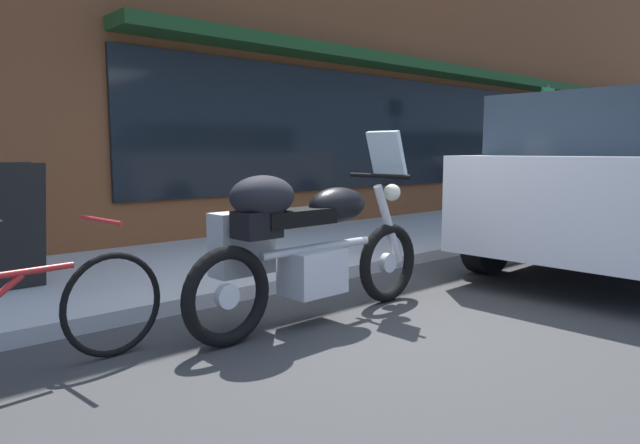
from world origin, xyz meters
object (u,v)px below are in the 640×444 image
Objects in this scene: parked_minivan at (639,180)px; sandwich_board_sign at (5,227)px; touring_motorcycle at (302,241)px; parked_bicycle at (23,317)px; parking_sign_pole at (545,139)px.

sandwich_board_sign is (-5.48, 2.81, -0.30)m from parked_minivan.
parked_bicycle is (-1.79, 0.21, -0.25)m from touring_motorcycle.
parked_minivan is 2.16× the size of parking_sign_pole.
parked_minivan reaches higher than sandwich_board_sign.
touring_motorcycle reaches higher than parked_bicycle.
touring_motorcycle is 2.46m from sandwich_board_sign.
parked_minivan is at bearing -27.15° from sandwich_board_sign.
touring_motorcycle is at bearing -54.06° from sandwich_board_sign.
parking_sign_pole reaches higher than parked_minivan.
parking_sign_pole reaches higher than sandwich_board_sign.
sandwich_board_sign is 0.46× the size of parking_sign_pole.
parked_bicycle is 0.74× the size of parking_sign_pole.
parking_sign_pole is at bearing -2.22° from sandwich_board_sign.
touring_motorcycle is 1.36× the size of parked_bicycle.
parked_minivan is at bearing -11.49° from touring_motorcycle.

